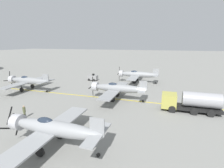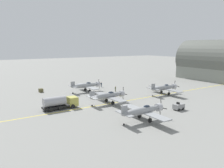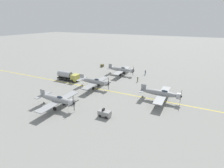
{
  "view_description": "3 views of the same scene",
  "coord_description": "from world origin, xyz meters",
  "px_view_note": "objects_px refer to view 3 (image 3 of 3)",
  "views": [
    {
      "loc": [
        -28.19,
        -3.31,
        9.78
      ],
      "look_at": [
        0.29,
        5.84,
        2.61
      ],
      "focal_mm": 28.0,
      "sensor_mm": 36.0,
      "label": 1
    },
    {
      "loc": [
        44.56,
        -23.0,
        14.25
      ],
      "look_at": [
        -4.44,
        8.65,
        3.96
      ],
      "focal_mm": 35.0,
      "sensor_mm": 36.0,
      "label": 2
    },
    {
      "loc": [
        40.8,
        30.83,
        18.86
      ],
      "look_at": [
        3.13,
        12.1,
        3.51
      ],
      "focal_mm": 28.0,
      "sensor_mm": 36.0,
      "label": 3
    }
  ],
  "objects_px": {
    "airplane_mid_center": "(95,82)",
    "ground_crew_walking": "(145,72)",
    "ground_crew_inspecting": "(138,79)",
    "airplane_mid_right": "(58,99)",
    "airplane_far_center": "(161,93)",
    "tow_tractor": "(105,113)",
    "fuel_tanker": "(68,76)",
    "airplane_mid_left": "(121,70)",
    "supply_crate_by_tanker": "(102,66)"
  },
  "relations": [
    {
      "from": "airplane_mid_center",
      "to": "ground_crew_walking",
      "type": "relative_size",
      "value": 6.87
    },
    {
      "from": "airplane_mid_center",
      "to": "ground_crew_inspecting",
      "type": "relative_size",
      "value": 7.07
    },
    {
      "from": "airplane_mid_right",
      "to": "airplane_far_center",
      "type": "height_order",
      "value": "airplane_mid_right"
    },
    {
      "from": "airplane_far_center",
      "to": "tow_tractor",
      "type": "relative_size",
      "value": 4.62
    },
    {
      "from": "fuel_tanker",
      "to": "airplane_mid_right",
      "type": "bearing_deg",
      "value": 32.85
    },
    {
      "from": "airplane_far_center",
      "to": "ground_crew_walking",
      "type": "bearing_deg",
      "value": -169.48
    },
    {
      "from": "airplane_mid_right",
      "to": "airplane_mid_left",
      "type": "relative_size",
      "value": 1.0
    },
    {
      "from": "airplane_mid_center",
      "to": "airplane_mid_left",
      "type": "height_order",
      "value": "airplane_mid_center"
    },
    {
      "from": "airplane_far_center",
      "to": "fuel_tanker",
      "type": "height_order",
      "value": "airplane_far_center"
    },
    {
      "from": "tow_tractor",
      "to": "supply_crate_by_tanker",
      "type": "height_order",
      "value": "tow_tractor"
    },
    {
      "from": "ground_crew_walking",
      "to": "airplane_mid_right",
      "type": "bearing_deg",
      "value": -17.16
    },
    {
      "from": "ground_crew_walking",
      "to": "airplane_far_center",
      "type": "bearing_deg",
      "value": 26.02
    },
    {
      "from": "fuel_tanker",
      "to": "tow_tractor",
      "type": "distance_m",
      "value": 26.74
    },
    {
      "from": "airplane_far_center",
      "to": "ground_crew_inspecting",
      "type": "distance_m",
      "value": 14.97
    },
    {
      "from": "airplane_mid_center",
      "to": "airplane_far_center",
      "type": "height_order",
      "value": "airplane_mid_center"
    },
    {
      "from": "airplane_far_center",
      "to": "supply_crate_by_tanker",
      "type": "distance_m",
      "value": 37.64
    },
    {
      "from": "airplane_mid_right",
      "to": "ground_crew_inspecting",
      "type": "xyz_separation_m",
      "value": [
        -25.35,
        10.54,
        -1.09
      ]
    },
    {
      "from": "fuel_tanker",
      "to": "airplane_mid_left",
      "type": "bearing_deg",
      "value": 135.7
    },
    {
      "from": "airplane_mid_left",
      "to": "airplane_mid_center",
      "type": "bearing_deg",
      "value": -17.62
    },
    {
      "from": "ground_crew_inspecting",
      "to": "supply_crate_by_tanker",
      "type": "bearing_deg",
      "value": -120.52
    },
    {
      "from": "airplane_mid_center",
      "to": "airplane_mid_left",
      "type": "distance_m",
      "value": 15.73
    },
    {
      "from": "airplane_far_center",
      "to": "supply_crate_by_tanker",
      "type": "xyz_separation_m",
      "value": [
        -23.04,
        -29.73,
        -1.45
      ]
    },
    {
      "from": "tow_tractor",
      "to": "supply_crate_by_tanker",
      "type": "xyz_separation_m",
      "value": [
        -35.92,
        -20.87,
        -0.23
      ]
    },
    {
      "from": "airplane_far_center",
      "to": "ground_crew_inspecting",
      "type": "bearing_deg",
      "value": -154.56
    },
    {
      "from": "airplane_mid_right",
      "to": "airplane_far_center",
      "type": "distance_m",
      "value": 24.72
    },
    {
      "from": "airplane_mid_right",
      "to": "fuel_tanker",
      "type": "bearing_deg",
      "value": -159.37
    },
    {
      "from": "tow_tractor",
      "to": "ground_crew_walking",
      "type": "distance_m",
      "value": 32.94
    },
    {
      "from": "airplane_far_center",
      "to": "airplane_mid_left",
      "type": "bearing_deg",
      "value": -147.51
    },
    {
      "from": "fuel_tanker",
      "to": "ground_crew_inspecting",
      "type": "distance_m",
      "value": 22.94
    },
    {
      "from": "airplane_mid_left",
      "to": "fuel_tanker",
      "type": "xyz_separation_m",
      "value": [
        13.59,
        -13.26,
        -0.5
      ]
    },
    {
      "from": "airplane_mid_center",
      "to": "fuel_tanker",
      "type": "height_order",
      "value": "airplane_mid_center"
    },
    {
      "from": "fuel_tanker",
      "to": "airplane_mid_center",
      "type": "bearing_deg",
      "value": 79.97
    },
    {
      "from": "fuel_tanker",
      "to": "tow_tractor",
      "type": "bearing_deg",
      "value": 55.46
    },
    {
      "from": "ground_crew_inspecting",
      "to": "supply_crate_by_tanker",
      "type": "height_order",
      "value": "ground_crew_inspecting"
    },
    {
      "from": "airplane_mid_center",
      "to": "airplane_mid_left",
      "type": "relative_size",
      "value": 1.0
    },
    {
      "from": "airplane_mid_right",
      "to": "supply_crate_by_tanker",
      "type": "height_order",
      "value": "airplane_mid_right"
    },
    {
      "from": "airplane_mid_left",
      "to": "ground_crew_walking",
      "type": "distance_m",
      "value": 8.94
    },
    {
      "from": "airplane_mid_center",
      "to": "ground_crew_inspecting",
      "type": "distance_m",
      "value": 14.62
    },
    {
      "from": "airplane_mid_left",
      "to": "ground_crew_walking",
      "type": "bearing_deg",
      "value": 106.68
    },
    {
      "from": "fuel_tanker",
      "to": "tow_tractor",
      "type": "xyz_separation_m",
      "value": [
        15.16,
        22.02,
        -0.72
      ]
    },
    {
      "from": "airplane_mid_left",
      "to": "tow_tractor",
      "type": "bearing_deg",
      "value": 5.49
    },
    {
      "from": "airplane_mid_center",
      "to": "ground_crew_inspecting",
      "type": "height_order",
      "value": "airplane_mid_center"
    },
    {
      "from": "airplane_mid_right",
      "to": "fuel_tanker",
      "type": "xyz_separation_m",
      "value": [
        -16.35,
        -10.56,
        -0.5
      ]
    },
    {
      "from": "fuel_tanker",
      "to": "supply_crate_by_tanker",
      "type": "relative_size",
      "value": 5.97
    },
    {
      "from": "ground_crew_walking",
      "to": "supply_crate_by_tanker",
      "type": "xyz_separation_m",
      "value": [
        -2.99,
        -19.94,
        -0.39
      ]
    },
    {
      "from": "airplane_far_center",
      "to": "tow_tractor",
      "type": "height_order",
      "value": "airplane_far_center"
    },
    {
      "from": "airplane_far_center",
      "to": "supply_crate_by_tanker",
      "type": "bearing_deg",
      "value": -143.28
    },
    {
      "from": "airplane_mid_left",
      "to": "airplane_far_center",
      "type": "xyz_separation_m",
      "value": [
        15.87,
        17.62,
        0.0
      ]
    },
    {
      "from": "ground_crew_inspecting",
      "to": "ground_crew_walking",
      "type": "bearing_deg",
      "value": -179.98
    },
    {
      "from": "airplane_mid_center",
      "to": "airplane_far_center",
      "type": "bearing_deg",
      "value": 73.47
    }
  ]
}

